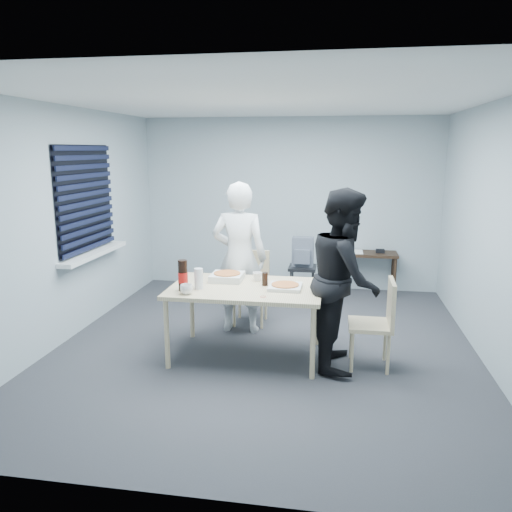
% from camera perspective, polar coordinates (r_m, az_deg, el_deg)
% --- Properties ---
extents(room, '(5.00, 5.00, 5.00)m').
position_cam_1_polar(room, '(6.29, -18.61, 5.25)').
color(room, '#333338').
rests_on(room, ground).
extents(dining_table, '(1.54, 0.98, 0.75)m').
position_cam_1_polar(dining_table, '(5.11, -1.14, -4.16)').
color(dining_table, beige).
rests_on(dining_table, ground).
extents(chair_far, '(0.42, 0.42, 0.89)m').
position_cam_1_polar(chair_far, '(6.21, -0.52, -2.92)').
color(chair_far, beige).
rests_on(chair_far, ground).
extents(chair_right, '(0.42, 0.42, 0.89)m').
position_cam_1_polar(chair_right, '(5.05, 13.93, -6.85)').
color(chair_right, beige).
rests_on(chair_right, ground).
extents(person_white, '(0.65, 0.42, 1.77)m').
position_cam_1_polar(person_white, '(5.80, -1.91, -0.22)').
color(person_white, silver).
rests_on(person_white, ground).
extents(person_black, '(0.47, 0.86, 1.77)m').
position_cam_1_polar(person_black, '(4.95, 10.09, -2.59)').
color(person_black, black).
rests_on(person_black, ground).
extents(side_table, '(0.94, 0.42, 0.63)m').
position_cam_1_polar(side_table, '(7.58, 12.31, -0.17)').
color(side_table, '#332015').
rests_on(side_table, ground).
extents(stool, '(0.38, 0.38, 0.52)m').
position_cam_1_polar(stool, '(7.02, 5.32, -2.04)').
color(stool, black).
rests_on(stool, ground).
extents(backpack, '(0.30, 0.22, 0.41)m').
position_cam_1_polar(backpack, '(6.94, 5.36, 0.42)').
color(backpack, slate).
rests_on(backpack, stool).
extents(pizza_box_a, '(0.33, 0.33, 0.08)m').
position_cam_1_polar(pizza_box_a, '(5.34, -3.32, -2.36)').
color(pizza_box_a, silver).
rests_on(pizza_box_a, dining_table).
extents(pizza_box_b, '(0.33, 0.33, 0.05)m').
position_cam_1_polar(pizza_box_b, '(5.03, 3.35, -3.48)').
color(pizza_box_b, silver).
rests_on(pizza_box_b, dining_table).
extents(mug_a, '(0.17, 0.17, 0.10)m').
position_cam_1_polar(mug_a, '(4.87, -7.96, -3.78)').
color(mug_a, white).
rests_on(mug_a, dining_table).
extents(mug_b, '(0.10, 0.10, 0.09)m').
position_cam_1_polar(mug_b, '(5.31, 0.15, -2.37)').
color(mug_b, white).
rests_on(mug_b, dining_table).
extents(cola_glass, '(0.07, 0.07, 0.14)m').
position_cam_1_polar(cola_glass, '(5.12, 1.02, -2.65)').
color(cola_glass, black).
rests_on(cola_glass, dining_table).
extents(soda_bottle, '(0.10, 0.10, 0.31)m').
position_cam_1_polar(soda_bottle, '(4.98, -8.35, -2.27)').
color(soda_bottle, black).
rests_on(soda_bottle, dining_table).
extents(plastic_cups, '(0.10, 0.10, 0.21)m').
position_cam_1_polar(plastic_cups, '(5.03, -6.57, -2.59)').
color(plastic_cups, silver).
rests_on(plastic_cups, dining_table).
extents(rubber_band, '(0.06, 0.06, 0.00)m').
position_cam_1_polar(rubber_band, '(4.75, 0.82, -4.68)').
color(rubber_band, red).
rests_on(rubber_band, dining_table).
extents(papers, '(0.31, 0.38, 0.01)m').
position_cam_1_polar(papers, '(7.56, 11.20, 0.49)').
color(papers, white).
rests_on(papers, side_table).
extents(black_box, '(0.14, 0.11, 0.05)m').
position_cam_1_polar(black_box, '(7.57, 14.01, 0.56)').
color(black_box, black).
rests_on(black_box, side_table).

